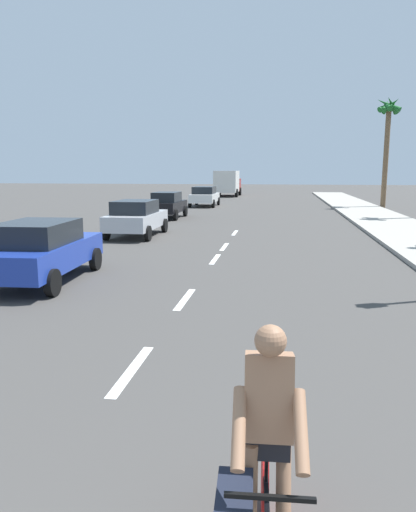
% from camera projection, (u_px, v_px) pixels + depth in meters
% --- Properties ---
extents(ground_plane, '(160.00, 160.00, 0.00)m').
position_uv_depth(ground_plane, '(231.00, 239.00, 20.09)').
color(ground_plane, '#423F3D').
extents(sidewalk_strip, '(3.60, 80.00, 0.14)m').
position_uv_depth(sidewalk_strip, '(411.00, 234.00, 20.87)').
color(sidewalk_strip, '#9E998E').
rests_on(sidewalk_strip, ground).
extents(lane_stripe_2, '(0.16, 1.80, 0.01)m').
position_uv_depth(lane_stripe_2, '(132.00, 370.00, 6.86)').
color(lane_stripe_2, white).
rests_on(lane_stripe_2, ground).
extents(lane_stripe_3, '(0.16, 1.80, 0.01)m').
position_uv_depth(lane_stripe_3, '(185.00, 299.00, 10.63)').
color(lane_stripe_3, white).
rests_on(lane_stripe_3, ground).
extents(lane_stripe_4, '(0.16, 1.80, 0.01)m').
position_uv_depth(lane_stripe_4, '(215.00, 259.00, 15.42)').
color(lane_stripe_4, white).
rests_on(lane_stripe_4, ground).
extents(lane_stripe_5, '(0.16, 1.80, 0.01)m').
position_uv_depth(lane_stripe_5, '(224.00, 247.00, 17.94)').
color(lane_stripe_5, white).
rests_on(lane_stripe_5, ground).
extents(lane_stripe_6, '(0.16, 1.80, 0.01)m').
position_uv_depth(lane_stripe_6, '(235.00, 233.00, 21.93)').
color(lane_stripe_6, white).
rests_on(lane_stripe_6, ground).
extents(cyclist, '(0.64, 1.71, 1.82)m').
position_uv_depth(cyclist, '(261.00, 463.00, 3.31)').
color(cyclist, black).
rests_on(cyclist, ground).
extents(parked_car_blue, '(2.20, 4.44, 1.57)m').
position_uv_depth(parked_car_blue, '(40.00, 249.00, 12.21)').
color(parked_car_blue, '#1E389E').
rests_on(parked_car_blue, ground).
extents(parked_car_silver, '(1.97, 4.23, 1.57)m').
position_uv_depth(parked_car_silver, '(136.00, 217.00, 20.69)').
color(parked_car_silver, '#B7BABF').
rests_on(parked_car_silver, ground).
extents(parked_car_black, '(1.83, 3.84, 1.57)m').
position_uv_depth(parked_car_black, '(167.00, 204.00, 28.55)').
color(parked_car_black, black).
rests_on(parked_car_black, ground).
extents(parked_car_white, '(2.04, 4.41, 1.57)m').
position_uv_depth(parked_car_white, '(205.00, 196.00, 38.03)').
color(parked_car_white, white).
rests_on(parked_car_white, ground).
extents(delivery_truck, '(2.72, 6.26, 2.80)m').
position_uv_depth(delivery_truck, '(227.00, 183.00, 52.90)').
color(delivery_truck, maroon).
rests_on(delivery_truck, ground).
extents(palm_tree_distant, '(1.89, 1.69, 8.31)m').
position_uv_depth(palm_tree_distant, '(388.00, 123.00, 35.31)').
color(palm_tree_distant, brown).
rests_on(palm_tree_distant, ground).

